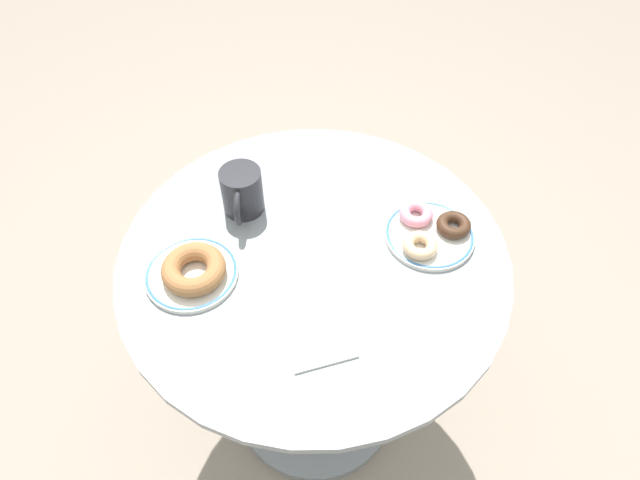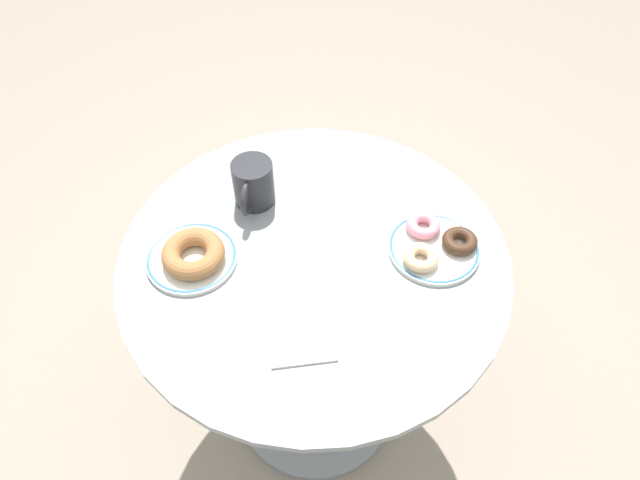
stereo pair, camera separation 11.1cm
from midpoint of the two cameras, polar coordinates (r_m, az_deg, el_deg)
ground_plane at (r=1.78m, az=-2.30°, el=-16.34°), size 7.00×7.00×0.02m
cafe_table at (r=1.35m, az=-2.94°, el=-7.97°), size 0.80×0.80×0.72m
plate_left at (r=1.15m, az=-15.51°, el=-3.44°), size 0.18×0.18×0.01m
plate_right at (r=1.18m, az=8.33°, el=0.35°), size 0.19×0.19×0.01m
donut_cinnamon at (r=1.13m, az=-15.37°, el=-3.01°), size 0.16×0.16×0.04m
donut_chocolate at (r=1.19m, az=10.71°, el=1.34°), size 0.08×0.08×0.02m
donut_pink_frosted at (r=1.20m, az=7.04°, el=2.48°), size 0.08×0.08×0.02m
donut_glazed at (r=1.14m, az=7.30°, el=-0.72°), size 0.08×0.08×0.02m
paper_napkin at (r=1.04m, az=-3.46°, el=-9.55°), size 0.14×0.15×0.01m
coffee_mug at (r=1.21m, az=-10.49°, el=4.62°), size 0.09×0.13×0.10m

